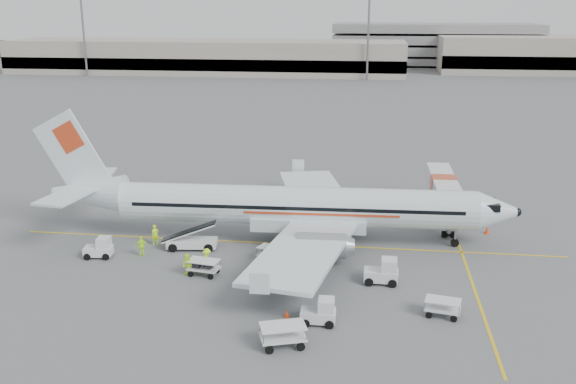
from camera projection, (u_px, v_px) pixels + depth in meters
name	position (u px, v px, depth m)	size (l,w,h in m)	color
ground	(285.00, 244.00, 51.98)	(360.00, 360.00, 0.00)	#56595B
stripe_lead	(285.00, 244.00, 51.98)	(44.00, 0.20, 0.01)	yellow
stripe_cross	(477.00, 296.00, 42.61)	(0.20, 20.00, 0.01)	yellow
terminal_west	(206.00, 57.00, 179.38)	(110.00, 22.00, 9.00)	gray
parking_garage	(434.00, 43.00, 199.06)	(62.00, 24.00, 14.00)	slate
treeline	(355.00, 52.00, 217.59)	(300.00, 3.00, 6.00)	black
mast_west	(84.00, 34.00, 169.90)	(3.20, 1.20, 22.00)	slate
mast_center	(368.00, 36.00, 160.49)	(3.20, 1.20, 22.00)	slate
aircraft	(297.00, 180.00, 51.07)	(37.65, 29.51, 10.38)	white
jet_bridge	(443.00, 197.00, 57.92)	(2.74, 14.62, 3.84)	silver
belt_loader	(192.00, 232.00, 50.58)	(5.18, 1.94, 2.81)	silver
tug_fore	(381.00, 271.00, 44.43)	(2.35, 1.34, 1.81)	silver
tug_mid	(318.00, 311.00, 38.79)	(2.13, 1.22, 1.64)	silver
tug_aft	(98.00, 247.00, 49.00)	(2.09, 1.20, 1.61)	silver
cart_loaded_a	(272.00, 254.00, 48.33)	(2.14, 1.27, 1.12)	silver
cart_loaded_b	(204.00, 268.00, 45.84)	(2.21, 1.31, 1.15)	silver
cart_empty_a	(283.00, 336.00, 36.22)	(2.56, 1.51, 1.34)	silver
cart_empty_b	(443.00, 308.00, 39.78)	(2.15, 1.27, 1.12)	silver
cone_nose	(487.00, 230.00, 54.20)	(0.43, 0.43, 0.70)	#E74211
cone_port	(287.00, 200.00, 62.61)	(0.40, 0.40, 0.65)	#E74211
cone_stbd	(287.00, 313.00, 39.72)	(0.34, 0.34, 0.55)	#E74211
crew_a	(155.00, 235.00, 51.61)	(0.61, 0.40, 1.66)	#AEE417
crew_b	(187.00, 265.00, 45.64)	(0.80, 0.62, 1.65)	#AEE417
crew_c	(207.00, 260.00, 46.51)	(1.10, 0.63, 1.70)	#AEE417
crew_d	(142.00, 246.00, 49.25)	(0.95, 0.39, 1.62)	#AEE417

